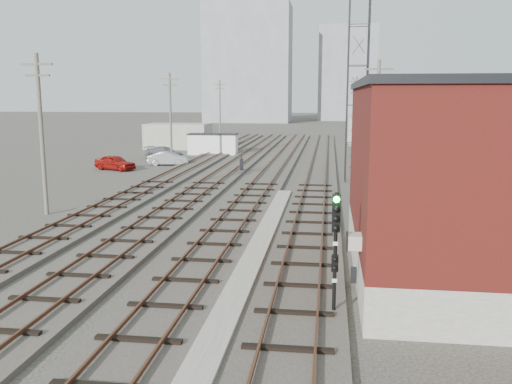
% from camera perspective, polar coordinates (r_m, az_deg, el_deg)
% --- Properties ---
extents(ground, '(320.00, 320.00, 0.00)m').
position_cam_1_polar(ground, '(68.84, 4.82, 4.43)').
color(ground, '#282621').
rests_on(ground, ground).
extents(track_right, '(3.20, 90.00, 0.39)m').
position_cam_1_polar(track_right, '(47.89, 6.51, 2.09)').
color(track_right, '#332D28').
rests_on(track_right, ground).
extents(track_mid_right, '(3.20, 90.00, 0.39)m').
position_cam_1_polar(track_mid_right, '(48.14, 1.75, 2.19)').
color(track_mid_right, '#332D28').
rests_on(track_mid_right, ground).
extents(track_mid_left, '(3.20, 90.00, 0.39)m').
position_cam_1_polar(track_mid_left, '(48.71, -2.94, 2.28)').
color(track_mid_left, '#332D28').
rests_on(track_mid_left, ground).
extents(track_left, '(3.20, 90.00, 0.39)m').
position_cam_1_polar(track_left, '(49.60, -7.49, 2.34)').
color(track_left, '#332D28').
rests_on(track_left, ground).
extents(platform_curb, '(0.90, 28.00, 0.26)m').
position_cam_1_polar(platform_curb, '(23.55, 0.22, -6.07)').
color(platform_curb, gray).
rests_on(platform_curb, ground).
extents(brick_building, '(6.54, 12.20, 7.22)m').
position_cam_1_polar(brick_building, '(21.05, 18.74, 1.22)').
color(brick_building, gray).
rests_on(brick_building, ground).
extents(lattice_tower, '(1.60, 1.60, 15.00)m').
position_cam_1_polar(lattice_tower, '(43.49, 10.61, 10.96)').
color(lattice_tower, black).
rests_on(lattice_tower, ground).
extents(utility_pole_left_a, '(1.80, 0.24, 9.00)m').
position_cam_1_polar(utility_pole_left_a, '(32.65, -21.66, 6.05)').
color(utility_pole_left_a, '#595147').
rests_on(utility_pole_left_a, ground).
extents(utility_pole_left_b, '(1.80, 0.24, 9.00)m').
position_cam_1_polar(utility_pole_left_b, '(55.79, -8.99, 7.99)').
color(utility_pole_left_b, '#595147').
rests_on(utility_pole_left_b, ground).
extents(utility_pole_left_c, '(1.80, 0.24, 9.00)m').
position_cam_1_polar(utility_pole_left_c, '(80.06, -3.82, 8.66)').
color(utility_pole_left_c, '#595147').
rests_on(utility_pole_left_c, ground).
extents(utility_pole_right_a, '(1.80, 0.24, 9.00)m').
position_cam_1_polar(utility_pole_right_a, '(36.61, 12.58, 6.87)').
color(utility_pole_right_a, '#595147').
rests_on(utility_pole_right_a, ground).
extents(utility_pole_right_b, '(1.80, 0.24, 9.00)m').
position_cam_1_polar(utility_pole_right_b, '(66.53, 10.45, 8.25)').
color(utility_pole_right_b, '#595147').
rests_on(utility_pole_right_b, ground).
extents(apartment_left, '(22.00, 14.00, 30.00)m').
position_cam_1_polar(apartment_left, '(145.27, -0.81, 13.31)').
color(apartment_left, gray).
rests_on(apartment_left, ground).
extents(apartment_right, '(16.00, 12.00, 26.00)m').
position_cam_1_polar(apartment_right, '(158.62, 9.57, 12.17)').
color(apartment_right, gray).
rests_on(apartment_right, ground).
extents(shed_left, '(8.00, 5.00, 3.20)m').
position_cam_1_polar(shed_left, '(71.32, -8.17, 5.85)').
color(shed_left, gray).
rests_on(shed_left, ground).
extents(shed_right, '(6.00, 6.00, 4.00)m').
position_cam_1_polar(shed_right, '(78.77, 11.82, 6.42)').
color(shed_right, gray).
rests_on(shed_right, ground).
extents(signal_mast, '(0.40, 0.41, 3.86)m').
position_cam_1_polar(signal_mast, '(16.49, 8.35, -5.60)').
color(signal_mast, gray).
rests_on(signal_mast, ground).
extents(switch_stand, '(0.38, 0.38, 1.44)m').
position_cam_1_polar(switch_stand, '(48.11, -1.53, 2.88)').
color(switch_stand, black).
rests_on(switch_stand, ground).
extents(site_trailer, '(5.85, 2.73, 2.42)m').
position_cam_1_polar(site_trailer, '(63.52, -4.54, 5.08)').
color(site_trailer, white).
rests_on(site_trailer, ground).
extents(car_red, '(4.37, 3.03, 1.38)m').
position_cam_1_polar(car_red, '(51.38, -14.62, 3.03)').
color(car_red, maroon).
rests_on(car_red, ground).
extents(car_silver, '(4.15, 2.02, 1.31)m').
position_cam_1_polar(car_silver, '(53.84, -9.20, 3.49)').
color(car_silver, '#96999D').
rests_on(car_silver, ground).
extents(car_grey, '(4.90, 3.28, 1.32)m').
position_cam_1_polar(car_grey, '(59.45, -9.59, 4.09)').
color(car_grey, slate).
rests_on(car_grey, ground).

